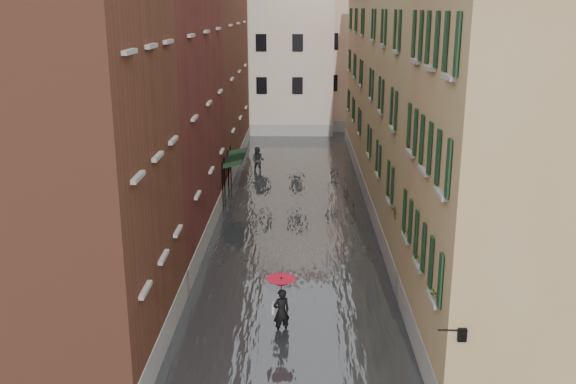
# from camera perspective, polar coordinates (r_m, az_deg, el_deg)

# --- Properties ---
(ground) EXTENTS (120.00, 120.00, 0.00)m
(ground) POSITION_cam_1_polar(r_m,az_deg,el_deg) (23.15, 0.28, -11.79)
(ground) COLOR #59585B
(ground) RESTS_ON ground
(floodwater) EXTENTS (10.00, 60.00, 0.20)m
(floodwater) POSITION_cam_1_polar(r_m,az_deg,el_deg) (35.14, 0.61, -1.66)
(floodwater) COLOR #414447
(floodwater) RESTS_ON ground
(building_left_near) EXTENTS (6.00, 8.00, 13.00)m
(building_left_near) POSITION_cam_1_polar(r_m,az_deg,el_deg) (20.31, -19.97, 2.81)
(building_left_near) COLOR brown
(building_left_near) RESTS_ON ground
(building_left_mid) EXTENTS (6.00, 14.00, 12.50)m
(building_left_mid) POSITION_cam_1_polar(r_m,az_deg,el_deg) (30.69, -12.72, 7.14)
(building_left_mid) COLOR #58261C
(building_left_mid) RESTS_ON ground
(building_left_far) EXTENTS (6.00, 16.00, 14.00)m
(building_left_far) POSITION_cam_1_polar(r_m,az_deg,el_deg) (45.21, -8.30, 11.11)
(building_left_far) COLOR brown
(building_left_far) RESTS_ON ground
(building_right_near) EXTENTS (6.00, 8.00, 11.50)m
(building_right_near) POSITION_cam_1_polar(r_m,az_deg,el_deg) (20.28, 20.40, 0.55)
(building_right_near) COLOR #9E7C51
(building_right_near) RESTS_ON ground
(building_right_mid) EXTENTS (6.00, 14.00, 13.00)m
(building_right_mid) POSITION_cam_1_polar(r_m,az_deg,el_deg) (30.51, 13.95, 7.49)
(building_right_mid) COLOR #9B8D5E
(building_right_mid) RESTS_ON ground
(building_right_far) EXTENTS (6.00, 16.00, 11.50)m
(building_right_far) POSITION_cam_1_polar(r_m,az_deg,el_deg) (45.24, 9.80, 9.45)
(building_right_far) COLOR #9E7C51
(building_right_far) RESTS_ON ground
(building_end_cream) EXTENTS (12.00, 9.00, 13.00)m
(building_end_cream) POSITION_cam_1_polar(r_m,az_deg,el_deg) (58.70, -2.11, 11.90)
(building_end_cream) COLOR beige
(building_end_cream) RESTS_ON ground
(building_end_pink) EXTENTS (10.00, 9.00, 12.00)m
(building_end_pink) POSITION_cam_1_polar(r_m,az_deg,el_deg) (60.91, 6.66, 11.48)
(building_end_pink) COLOR tan
(building_end_pink) RESTS_ON ground
(awning_near) EXTENTS (1.09, 2.97, 2.80)m
(awning_near) POSITION_cam_1_polar(r_m,az_deg,el_deg) (36.25, -4.88, 2.72)
(awning_near) COLOR black
(awning_near) RESTS_ON ground
(awning_far) EXTENTS (1.09, 3.36, 2.80)m
(awning_far) POSITION_cam_1_polar(r_m,az_deg,el_deg) (37.32, -4.70, 3.13)
(awning_far) COLOR black
(awning_far) RESTS_ON ground
(wall_lantern) EXTENTS (0.71, 0.22, 0.35)m
(wall_lantern) POSITION_cam_1_polar(r_m,az_deg,el_deg) (16.93, 15.12, -12.06)
(wall_lantern) COLOR black
(wall_lantern) RESTS_ON ground
(window_planters) EXTENTS (0.59, 10.38, 0.84)m
(window_planters) POSITION_cam_1_polar(r_m,az_deg,el_deg) (22.58, 10.84, -3.12)
(window_planters) COLOR brown
(window_planters) RESTS_ON ground
(pedestrian_main) EXTENTS (1.02, 1.02, 2.06)m
(pedestrian_main) POSITION_cam_1_polar(r_m,az_deg,el_deg) (22.06, -0.61, -9.54)
(pedestrian_main) COLOR black
(pedestrian_main) RESTS_ON ground
(pedestrian_far) EXTENTS (1.02, 0.86, 1.84)m
(pedestrian_far) POSITION_cam_1_polar(r_m,az_deg,el_deg) (43.09, -2.69, 2.81)
(pedestrian_far) COLOR black
(pedestrian_far) RESTS_ON ground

